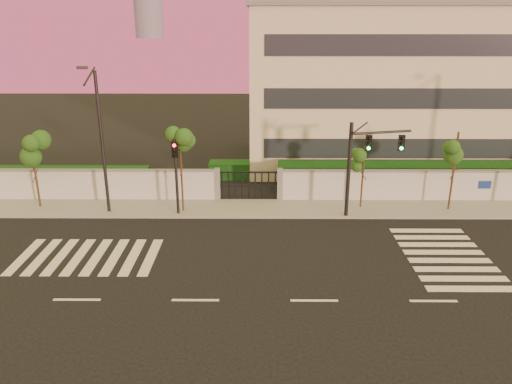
# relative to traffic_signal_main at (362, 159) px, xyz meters

# --- Properties ---
(ground) EXTENTS (120.00, 120.00, 0.00)m
(ground) POSITION_rel_traffic_signal_main_xyz_m (-3.54, -9.21, -3.61)
(ground) COLOR black
(ground) RESTS_ON ground
(sidewalk) EXTENTS (60.00, 3.00, 0.15)m
(sidewalk) POSITION_rel_traffic_signal_main_xyz_m (-3.54, 1.29, -3.54)
(sidewalk) COLOR gray
(sidewalk) RESTS_ON ground
(perimeter_wall) EXTENTS (60.00, 0.36, 2.20)m
(perimeter_wall) POSITION_rel_traffic_signal_main_xyz_m (-3.44, 2.79, -2.54)
(perimeter_wall) COLOR #B5B8BC
(perimeter_wall) RESTS_ON ground
(hedge_row) EXTENTS (41.00, 4.25, 1.80)m
(hedge_row) POSITION_rel_traffic_signal_main_xyz_m (-2.38, 5.53, -2.79)
(hedge_row) COLOR #103612
(hedge_row) RESTS_ON ground
(institutional_building) EXTENTS (24.40, 12.40, 12.25)m
(institutional_building) POSITION_rel_traffic_signal_main_xyz_m (5.46, 12.78, 2.54)
(institutional_building) COLOR beige
(institutional_building) RESTS_ON ground
(road_markings) EXTENTS (57.00, 7.62, 0.02)m
(road_markings) POSITION_rel_traffic_signal_main_xyz_m (-5.12, -5.45, -3.60)
(road_markings) COLOR silver
(road_markings) RESTS_ON ground
(street_tree_b) EXTENTS (1.61, 1.28, 4.69)m
(street_tree_b) POSITION_rel_traffic_signal_main_xyz_m (-19.45, 1.41, -0.16)
(street_tree_b) COLOR #382314
(street_tree_b) RESTS_ON ground
(street_tree_c) EXTENTS (1.32, 1.05, 5.12)m
(street_tree_c) POSITION_rel_traffic_signal_main_xyz_m (-10.46, 0.76, 0.15)
(street_tree_c) COLOR #382314
(street_tree_c) RESTS_ON ground
(street_tree_d) EXTENTS (1.36, 1.08, 4.01)m
(street_tree_d) POSITION_rel_traffic_signal_main_xyz_m (0.44, 1.51, -0.66)
(street_tree_d) COLOR #382314
(street_tree_d) RESTS_ON ground
(street_tree_e) EXTENTS (1.48, 1.18, 4.95)m
(street_tree_e) POSITION_rel_traffic_signal_main_xyz_m (5.75, 1.11, 0.03)
(street_tree_e) COLOR #382314
(street_tree_e) RESTS_ON ground
(traffic_signal_main) EXTENTS (3.58, 0.97, 5.71)m
(traffic_signal_main) POSITION_rel_traffic_signal_main_xyz_m (0.00, 0.00, 0.00)
(traffic_signal_main) COLOR black
(traffic_signal_main) RESTS_ON ground
(traffic_signal_secondary) EXTENTS (0.36, 0.35, 4.69)m
(traffic_signal_secondary) POSITION_rel_traffic_signal_main_xyz_m (-10.72, 0.29, -0.63)
(traffic_signal_secondary) COLOR black
(traffic_signal_secondary) RESTS_ON ground
(streetlight_west) EXTENTS (0.53, 2.14, 8.88)m
(streetlight_west) POSITION_rel_traffic_signal_main_xyz_m (-14.97, 0.43, 1.19)
(streetlight_west) COLOR black
(streetlight_west) RESTS_ON ground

